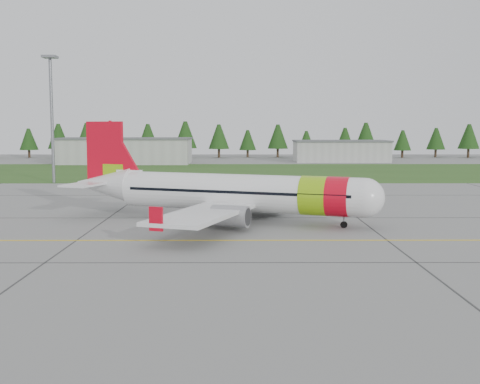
{
  "coord_description": "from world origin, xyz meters",
  "views": [
    {
      "loc": [
        -2.02,
        -39.6,
        9.09
      ],
      "look_at": [
        -1.83,
        14.44,
        3.22
      ],
      "focal_mm": 45.0,
      "sensor_mm": 36.0,
      "label": 1
    }
  ],
  "objects": [
    {
      "name": "hangar_east",
      "position": [
        25.0,
        118.0,
        2.6
      ],
      "size": [
        24.0,
        12.0,
        5.2
      ],
      "primitive_type": "cube",
      "color": "#A8A8A3",
      "rests_on": "ground"
    },
    {
      "name": "service_van",
      "position": [
        -17.29,
        58.03,
        2.22
      ],
      "size": [
        1.87,
        1.81,
        4.44
      ],
      "primitive_type": "imported",
      "rotation": [
        0.0,
        0.0,
        0.26
      ],
      "color": "silver",
      "rests_on": "ground"
    },
    {
      "name": "floodlight_mast",
      "position": [
        -32.0,
        58.0,
        10.0
      ],
      "size": [
        0.5,
        0.5,
        20.0
      ],
      "primitive_type": "cylinder",
      "color": "slate",
      "rests_on": "ground"
    },
    {
      "name": "grass_strip",
      "position": [
        0.0,
        82.0,
        0.01
      ],
      "size": [
        320.0,
        50.0,
        0.03
      ],
      "primitive_type": "cube",
      "color": "#30561E",
      "rests_on": "ground"
    },
    {
      "name": "taxi_guideline",
      "position": [
        0.0,
        8.0,
        0.01
      ],
      "size": [
        120.0,
        0.25,
        0.02
      ],
      "primitive_type": "cube",
      "color": "gold",
      "rests_on": "ground"
    },
    {
      "name": "hangar_west",
      "position": [
        -30.0,
        110.0,
        3.0
      ],
      "size": [
        32.0,
        14.0,
        6.0
      ],
      "primitive_type": "cube",
      "color": "#A8A8A3",
      "rests_on": "ground"
    },
    {
      "name": "treeline",
      "position": [
        0.0,
        138.0,
        5.0
      ],
      "size": [
        160.0,
        8.0,
        10.0
      ],
      "primitive_type": null,
      "color": "#1C3F14",
      "rests_on": "ground"
    },
    {
      "name": "aircraft",
      "position": [
        -2.55,
        17.71,
        2.78
      ],
      "size": [
        30.56,
        29.04,
        9.64
      ],
      "rotation": [
        0.0,
        0.0,
        -0.35
      ],
      "color": "white",
      "rests_on": "ground"
    },
    {
      "name": "ground",
      "position": [
        0.0,
        0.0,
        0.0
      ],
      "size": [
        320.0,
        320.0,
        0.0
      ],
      "primitive_type": "plane",
      "color": "gray",
      "rests_on": "ground"
    }
  ]
}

